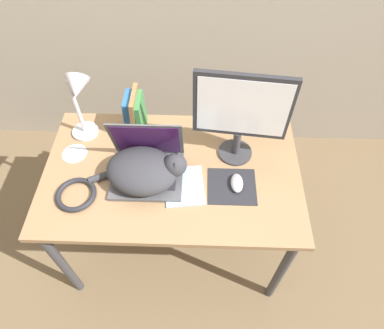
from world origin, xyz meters
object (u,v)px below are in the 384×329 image
object	(u,v)px
notepad	(184,186)
desk_lamp	(78,97)
laptop	(147,165)
cable_coil	(76,194)
cat	(145,170)
cd_disc	(75,154)
computer_mouse	(237,183)
book_row	(135,114)
external_monitor	(241,113)

from	to	relation	value
notepad	desk_lamp	bearing A→B (deg)	149.33
laptop	cable_coil	size ratio (longest dim) A/B	1.80
laptop	cable_coil	bearing A→B (deg)	-154.64
cat	cd_disc	xyz separation A→B (m)	(-0.37, 0.14, -0.07)
computer_mouse	notepad	bearing A→B (deg)	-176.40
book_row	external_monitor	bearing A→B (deg)	-16.04
computer_mouse	external_monitor	bearing A→B (deg)	89.74
book_row	notepad	xyz separation A→B (m)	(0.26, -0.34, -0.11)
book_row	cd_disc	distance (m)	0.35
external_monitor	cable_coil	world-z (taller)	external_monitor
computer_mouse	cd_disc	size ratio (longest dim) A/B	0.85
external_monitor	cd_disc	bearing A→B (deg)	-177.92
cat	notepad	world-z (taller)	cat
book_row	cable_coil	distance (m)	0.47
cat	external_monitor	bearing A→B (deg)	22.34
laptop	external_monitor	xyz separation A→B (m)	(0.41, 0.12, 0.22)
laptop	cat	xyz separation A→B (m)	(-0.01, -0.05, 0.02)
cat	desk_lamp	xyz separation A→B (m)	(-0.30, 0.25, 0.19)
cat	laptop	bearing A→B (deg)	83.36
computer_mouse	desk_lamp	size ratio (longest dim) A/B	0.26
laptop	computer_mouse	bearing A→B (deg)	-8.81
desk_lamp	cd_disc	size ratio (longest dim) A/B	3.31
book_row	notepad	size ratio (longest dim) A/B	1.01
computer_mouse	notepad	size ratio (longest dim) A/B	0.44
cd_disc	desk_lamp	bearing A→B (deg)	61.62
laptop	cd_disc	world-z (taller)	laptop
notepad	computer_mouse	bearing A→B (deg)	3.60
computer_mouse	cable_coil	xyz separation A→B (m)	(-0.71, -0.08, -0.00)
desk_lamp	cd_disc	bearing A→B (deg)	-118.38
computer_mouse	cat	bearing A→B (deg)	177.53
computer_mouse	cable_coil	world-z (taller)	computer_mouse
book_row	notepad	distance (m)	0.44
computer_mouse	cd_disc	xyz separation A→B (m)	(-0.78, 0.16, -0.02)
laptop	book_row	xyz separation A→B (m)	(-0.09, 0.27, 0.06)
notepad	cable_coil	bearing A→B (deg)	-172.07
computer_mouse	book_row	xyz separation A→B (m)	(-0.49, 0.33, 0.09)
book_row	computer_mouse	bearing A→B (deg)	-33.76
notepad	cat	bearing A→B (deg)	169.52
external_monitor	cable_coil	size ratio (longest dim) A/B	2.61
book_row	cable_coil	size ratio (longest dim) A/B	1.31
desk_lamp	cat	bearing A→B (deg)	-39.65
computer_mouse	desk_lamp	xyz separation A→B (m)	(-0.72, 0.27, 0.24)
external_monitor	desk_lamp	size ratio (longest dim) A/B	1.18
cat	book_row	xyz separation A→B (m)	(-0.08, 0.31, 0.04)
computer_mouse	book_row	bearing A→B (deg)	146.24
laptop	computer_mouse	distance (m)	0.41
external_monitor	cat	bearing A→B (deg)	-157.66
laptop	external_monitor	world-z (taller)	external_monitor
computer_mouse	cable_coil	size ratio (longest dim) A/B	0.57
external_monitor	cable_coil	distance (m)	0.80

